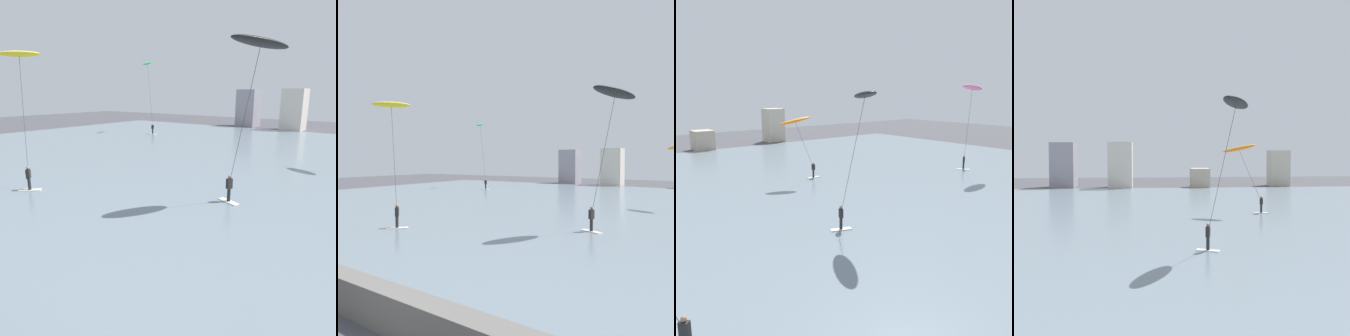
# 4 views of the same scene
# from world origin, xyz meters

# --- Properties ---
(water_bay) EXTENTS (84.00, 52.00, 0.10)m
(water_bay) POSITION_xyz_m (0.00, 29.90, 0.05)
(water_bay) COLOR slate
(water_bay) RESTS_ON ground
(far_shore_buildings) EXTENTS (38.41, 5.46, 7.19)m
(far_shore_buildings) POSITION_xyz_m (-4.14, 58.55, 3.27)
(far_shore_buildings) COLOR gray
(far_shore_buildings) RESTS_ON ground
(kitesurfer_orange) EXTENTS (4.52, 1.81, 6.59)m
(kitesurfer_orange) POSITION_xyz_m (6.05, 30.33, 5.61)
(kitesurfer_orange) COLOR silver
(kitesurfer_orange) RESTS_ON water_bay
(kitesurfer_black) EXTENTS (3.56, 3.64, 9.02)m
(kitesurfer_black) POSITION_xyz_m (2.41, 16.74, 8.12)
(kitesurfer_black) COLOR silver
(kitesurfer_black) RESTS_ON water_bay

